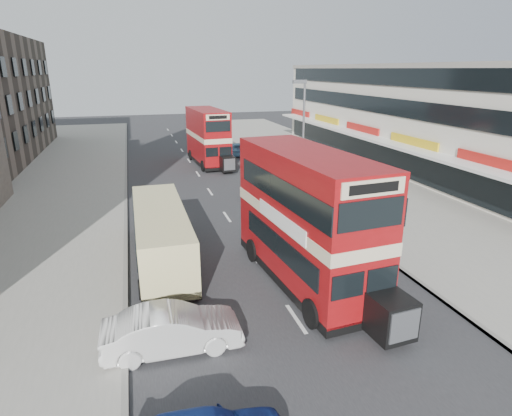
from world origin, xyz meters
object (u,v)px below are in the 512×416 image
object	(u,v)px
car_right_b	(273,176)
pedestrian_near	(346,196)
street_lamp	(302,128)
bus_second	(208,137)
car_right_c	(236,150)
pedestrian_far	(270,150)
cyclist	(260,185)
car_right_a	(277,187)
car_left_front	(172,330)
bus_main	(307,219)
coach	(161,233)

from	to	relation	value
car_right_b	pedestrian_near	bearing A→B (deg)	9.85
street_lamp	bus_second	world-z (taller)	street_lamp
car_right_b	car_right_c	xyz separation A→B (m)	(-0.25, 11.57, 0.12)
car_right_b	pedestrian_far	bearing A→B (deg)	158.17
bus_second	street_lamp	bearing A→B (deg)	108.38
car_right_c	street_lamp	bearing A→B (deg)	12.86
street_lamp	cyclist	bearing A→B (deg)	168.84
cyclist	car_right_c	bearing A→B (deg)	89.05
cyclist	car_right_a	bearing A→B (deg)	-50.97
car_right_a	car_right_c	bearing A→B (deg)	172.55
car_left_front	car_right_c	distance (m)	32.68
pedestrian_far	cyclist	size ratio (longest dim) A/B	1.02
pedestrian_near	car_right_b	bearing A→B (deg)	-106.56
bus_second	car_right_b	bearing A→B (deg)	108.77
pedestrian_far	car_right_c	bearing A→B (deg)	142.04
car_left_front	pedestrian_near	world-z (taller)	pedestrian_near
bus_second	car_right_b	size ratio (longest dim) A/B	2.02
bus_main	cyclist	world-z (taller)	bus_main
car_left_front	cyclist	world-z (taller)	cyclist
street_lamp	bus_main	bearing A→B (deg)	-110.97
car_right_b	pedestrian_far	distance (m)	8.70
coach	cyclist	distance (m)	12.76
street_lamp	car_right_a	distance (m)	4.62
street_lamp	car_right_a	size ratio (longest dim) A/B	1.60
car_right_b	coach	bearing A→B (deg)	-42.91
street_lamp	car_right_b	bearing A→B (deg)	111.14
bus_second	pedestrian_far	distance (m)	6.37
street_lamp	bus_main	size ratio (longest dim) A/B	0.80
car_left_front	pedestrian_far	size ratio (longest dim) A/B	2.37
coach	car_right_a	distance (m)	12.36
car_right_a	bus_main	bearing A→B (deg)	-18.54
car_right_a	cyclist	distance (m)	1.61
bus_main	pedestrian_near	bearing A→B (deg)	-132.13
coach	pedestrian_far	distance (m)	24.13
street_lamp	bus_second	size ratio (longest dim) A/B	0.88
bus_main	car_right_a	world-z (taller)	bus_main
car_right_c	car_left_front	bearing A→B (deg)	-9.93
bus_second	bus_main	bearing A→B (deg)	85.54
car_right_a	pedestrian_near	world-z (taller)	pedestrian_near
coach	car_right_c	distance (m)	25.86
car_left_front	car_right_a	world-z (taller)	car_left_front
bus_second	pedestrian_near	distance (m)	18.14
street_lamp	car_right_c	xyz separation A→B (m)	(-1.45, 14.66, -4.03)
bus_main	car_right_a	xyz separation A→B (m)	(3.02, 12.59, -2.18)
bus_main	car_right_c	size ratio (longest dim) A/B	2.30
pedestrian_near	pedestrian_far	world-z (taller)	pedestrian_near
street_lamp	bus_second	bearing A→B (deg)	112.27
car_right_c	pedestrian_near	world-z (taller)	pedestrian_near
coach	car_left_front	xyz separation A→B (m)	(-0.20, -7.16, -0.69)
car_left_front	pedestrian_near	xyz separation A→B (m)	(12.11, 11.35, 0.36)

